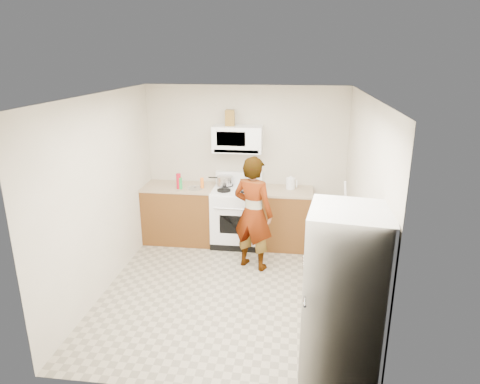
% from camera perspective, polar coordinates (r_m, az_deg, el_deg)
% --- Properties ---
extents(floor, '(3.60, 3.60, 0.00)m').
position_cam_1_polar(floor, '(5.74, -1.47, -12.95)').
color(floor, gray).
rests_on(floor, ground).
extents(back_wall, '(3.20, 0.02, 2.50)m').
position_cam_1_polar(back_wall, '(6.92, 0.73, 3.71)').
color(back_wall, beige).
rests_on(back_wall, floor).
extents(right_wall, '(0.02, 3.60, 2.50)m').
position_cam_1_polar(right_wall, '(5.22, 15.94, -1.75)').
color(right_wall, beige).
rests_on(right_wall, floor).
extents(cabinet_left, '(1.12, 0.62, 0.90)m').
position_cam_1_polar(cabinet_left, '(7.07, -8.00, -2.95)').
color(cabinet_left, brown).
rests_on(cabinet_left, floor).
extents(counter_left, '(1.14, 0.64, 0.03)m').
position_cam_1_polar(counter_left, '(6.92, -8.16, 0.67)').
color(counter_left, tan).
rests_on(counter_left, cabinet_left).
extents(cabinet_right, '(0.80, 0.62, 0.90)m').
position_cam_1_polar(cabinet_right, '(6.83, 6.09, -3.63)').
color(cabinet_right, brown).
rests_on(cabinet_right, floor).
extents(counter_right, '(0.82, 0.64, 0.03)m').
position_cam_1_polar(counter_right, '(6.68, 6.22, 0.11)').
color(counter_right, tan).
rests_on(counter_right, cabinet_right).
extents(gas_range, '(0.76, 0.65, 1.13)m').
position_cam_1_polar(gas_range, '(6.87, -0.43, -3.09)').
color(gas_range, white).
rests_on(gas_range, floor).
extents(microwave, '(0.76, 0.38, 0.40)m').
position_cam_1_polar(microwave, '(6.66, -0.30, 7.12)').
color(microwave, white).
rests_on(microwave, back_wall).
extents(person, '(0.71, 0.60, 1.64)m').
position_cam_1_polar(person, '(5.99, 1.75, -2.87)').
color(person, tan).
rests_on(person, floor).
extents(fridge, '(0.79, 0.79, 1.70)m').
position_cam_1_polar(fridge, '(4.07, 13.80, -13.58)').
color(fridge, silver).
rests_on(fridge, floor).
extents(kettle, '(0.16, 0.16, 0.17)m').
position_cam_1_polar(kettle, '(6.72, 6.76, 1.14)').
color(kettle, white).
rests_on(kettle, counter_right).
extents(jug, '(0.15, 0.15, 0.24)m').
position_cam_1_polar(jug, '(6.63, -1.35, 9.87)').
color(jug, brown).
rests_on(jug, microwave).
extents(saucepan, '(0.33, 0.33, 0.13)m').
position_cam_1_polar(saucepan, '(6.83, -2.03, 1.53)').
color(saucepan, silver).
rests_on(saucepan, gas_range).
extents(tray, '(0.27, 0.19, 0.05)m').
position_cam_1_polar(tray, '(6.60, 1.32, 0.33)').
color(tray, white).
rests_on(tray, gas_range).
extents(bottle_spray, '(0.09, 0.09, 0.24)m').
position_cam_1_polar(bottle_spray, '(6.74, -8.18, 1.43)').
color(bottle_spray, red).
rests_on(bottle_spray, counter_left).
extents(bottle_hot_sauce, '(0.07, 0.07, 0.17)m').
position_cam_1_polar(bottle_hot_sauce, '(6.74, -5.08, 1.20)').
color(bottle_hot_sauce, orange).
rests_on(bottle_hot_sauce, counter_left).
extents(bottle_green_cap, '(0.07, 0.07, 0.18)m').
position_cam_1_polar(bottle_green_cap, '(6.73, -7.95, 1.15)').
color(bottle_green_cap, green).
rests_on(bottle_green_cap, counter_left).
extents(pot_lid, '(0.33, 0.33, 0.01)m').
position_cam_1_polar(pot_lid, '(6.75, -6.00, 0.53)').
color(pot_lid, silver).
rests_on(pot_lid, counter_left).
extents(broom, '(0.20, 0.24, 1.33)m').
position_cam_1_polar(broom, '(6.15, 14.05, -4.32)').
color(broom, white).
rests_on(broom, floor).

